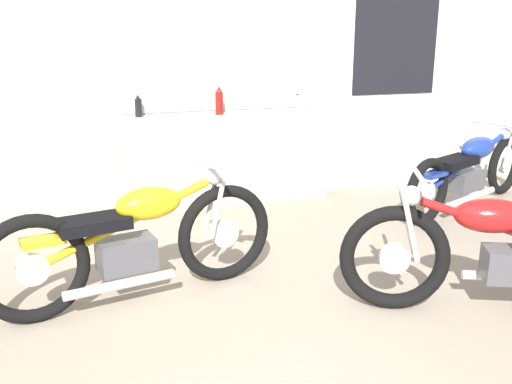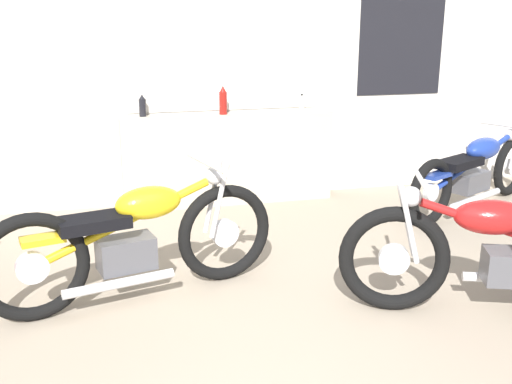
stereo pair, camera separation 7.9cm
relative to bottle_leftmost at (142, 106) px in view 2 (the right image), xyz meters
The scene contains 8 objects.
wall_back 0.46m from the bottle_leftmost, 29.43° to the left, with size 10.00×0.07×2.80m.
sill_counter 1.02m from the bottle_leftmost, ahead, with size 2.17×0.28×0.93m.
bottle_leftmost is the anchor object (origin of this frame).
bottle_left_center 0.80m from the bottle_leftmost, ahead, with size 0.08×0.08×0.31m.
bottle_center 1.65m from the bottle_leftmost, ahead, with size 0.06×0.06×0.17m.
motorcycle_yellow 2.18m from the bottle_leftmost, 96.33° to the right, with size 2.03×0.73×0.92m.
motorcycle_blue 3.37m from the bottle_leftmost, 15.70° to the right, with size 1.96×1.08×0.80m.
motorcycle_red 3.62m from the bottle_leftmost, 55.02° to the right, with size 2.01×0.92×0.90m.
Camera 2 is at (-0.59, -2.43, 1.88)m, focal length 42.00 mm.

